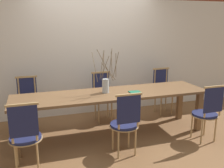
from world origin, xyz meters
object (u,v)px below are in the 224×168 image
object	(u,v)px
dining_table	(112,98)
vase_centerpiece	(106,84)
book_stack	(135,92)
chair_near_center	(207,111)
chair_far_center	(163,90)

from	to	relation	value
dining_table	vase_centerpiece	bearing A→B (deg)	158.99
vase_centerpiece	book_stack	world-z (taller)	vase_centerpiece
chair_near_center	vase_centerpiece	size ratio (longest dim) A/B	1.29
vase_centerpiece	book_stack	bearing A→B (deg)	-16.96
chair_far_center	book_stack	bearing A→B (deg)	39.15
chair_near_center	book_stack	xyz separation A→B (m)	(-0.99, 0.59, 0.24)
chair_far_center	book_stack	size ratio (longest dim) A/B	5.09
chair_near_center	book_stack	world-z (taller)	chair_near_center
dining_table	chair_far_center	bearing A→B (deg)	27.27
dining_table	chair_near_center	xyz separation A→B (m)	(1.36, -0.70, -0.15)
dining_table	chair_near_center	world-z (taller)	chair_near_center
dining_table	vase_centerpiece	world-z (taller)	vase_centerpiece
chair_far_center	vase_centerpiece	xyz separation A→B (m)	(-1.45, -0.66, 0.39)
dining_table	book_stack	xyz separation A→B (m)	(0.37, -0.10, 0.09)
dining_table	chair_near_center	distance (m)	1.53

